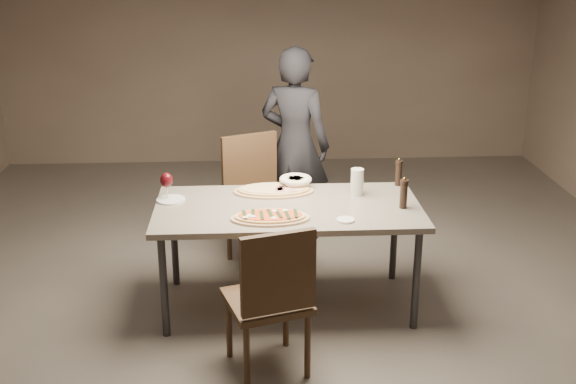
{
  "coord_description": "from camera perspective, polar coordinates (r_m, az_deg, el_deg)",
  "views": [
    {
      "loc": [
        -0.26,
        -4.56,
        2.48
      ],
      "look_at": [
        0.0,
        0.0,
        0.85
      ],
      "focal_mm": 45.0,
      "sensor_mm": 36.0,
      "label": 1
    }
  ],
  "objects": [
    {
      "name": "carafe",
      "position": [
        5.09,
        5.48,
        0.8
      ],
      "size": [
        0.09,
        0.09,
        0.19
      ],
      "rotation": [
        0.0,
        0.0,
        0.06
      ],
      "color": "silver",
      "rests_on": "dining_table"
    },
    {
      "name": "diner",
      "position": [
        6.05,
        0.56,
        3.76
      ],
      "size": [
        0.71,
        0.61,
        1.65
      ],
      "primitive_type": "imported",
      "rotation": [
        0.0,
        0.0,
        2.71
      ],
      "color": "black",
      "rests_on": "ground"
    },
    {
      "name": "side_plate",
      "position": [
        5.04,
        -9.24,
        -0.61
      ],
      "size": [
        0.2,
        0.2,
        0.01
      ],
      "rotation": [
        0.0,
        0.0,
        -0.0
      ],
      "color": "white",
      "rests_on": "dining_table"
    },
    {
      "name": "pepper_mill_right",
      "position": [
        5.32,
        8.73,
        1.54
      ],
      "size": [
        0.05,
        0.05,
        0.21
      ],
      "rotation": [
        0.0,
        0.0,
        0.31
      ],
      "color": "black",
      "rests_on": "dining_table"
    },
    {
      "name": "room",
      "position": [
        4.69,
        0.0,
        6.34
      ],
      "size": [
        7.0,
        7.0,
        7.0
      ],
      "color": "#635D55",
      "rests_on": "ground"
    },
    {
      "name": "ham_pizza",
      "position": [
        5.14,
        -1.12,
        0.14
      ],
      "size": [
        0.57,
        0.32,
        0.04
      ],
      "rotation": [
        0.0,
        0.0,
        -0.21
      ],
      "color": "tan",
      "rests_on": "dining_table"
    },
    {
      "name": "pepper_mill_left",
      "position": [
        4.87,
        9.13,
        -0.12
      ],
      "size": [
        0.06,
        0.06,
        0.22
      ],
      "rotation": [
        0.0,
        0.0,
        -0.4
      ],
      "color": "black",
      "rests_on": "dining_table"
    },
    {
      "name": "zucchini_pizza",
      "position": [
        4.65,
        -1.43,
        -1.98
      ],
      "size": [
        0.51,
        0.28,
        0.05
      ],
      "rotation": [
        0.0,
        0.0,
        0.29
      ],
      "color": "tan",
      "rests_on": "dining_table"
    },
    {
      "name": "dining_table",
      "position": [
        4.9,
        0.0,
        -1.73
      ],
      "size": [
        1.8,
        0.9,
        0.75
      ],
      "color": "slate",
      "rests_on": "ground"
    },
    {
      "name": "oil_dish",
      "position": [
        4.64,
        4.57,
        -2.21
      ],
      "size": [
        0.12,
        0.12,
        0.01
      ],
      "rotation": [
        0.0,
        0.0,
        0.28
      ],
      "color": "white",
      "rests_on": "dining_table"
    },
    {
      "name": "chair_far",
      "position": [
        5.66,
        -2.54,
        -0.09
      ],
      "size": [
        0.63,
        0.63,
        1.02
      ],
      "rotation": [
        0.0,
        0.0,
        3.55
      ],
      "color": "#412C1B",
      "rests_on": "ground"
    },
    {
      "name": "bread_basket",
      "position": [
        5.21,
        0.6,
        0.84
      ],
      "size": [
        0.23,
        0.23,
        0.08
      ],
      "rotation": [
        0.0,
        0.0,
        0.06
      ],
      "color": "beige",
      "rests_on": "dining_table"
    },
    {
      "name": "chair_near",
      "position": [
        4.18,
        -1.29,
        -8.04
      ],
      "size": [
        0.57,
        0.57,
        0.96
      ],
      "rotation": [
        0.0,
        0.0,
        0.29
      ],
      "color": "#412C1B",
      "rests_on": "ground"
    },
    {
      "name": "wine_glass",
      "position": [
        5.02,
        -9.57,
        0.87
      ],
      "size": [
        0.09,
        0.09,
        0.2
      ],
      "rotation": [
        0.0,
        0.0,
        0.17
      ],
      "color": "silver",
      "rests_on": "dining_table"
    }
  ]
}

